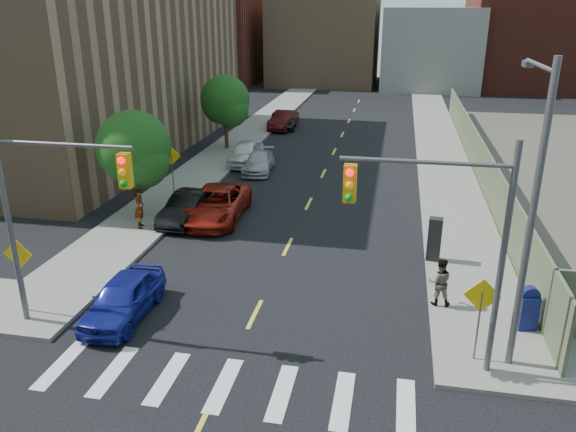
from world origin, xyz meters
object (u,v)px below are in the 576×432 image
at_px(parked_car_blue, 123,298).
at_px(parked_car_white, 246,153).
at_px(payphone, 434,239).
at_px(parked_car_silver, 259,162).
at_px(parked_car_red, 216,204).
at_px(parked_car_maroon, 284,120).
at_px(mailbox, 528,308).
at_px(parked_car_black, 188,207).
at_px(parked_car_grey, 282,120).
at_px(pedestrian_east, 440,282).
at_px(pedestrian_west, 139,208).

distance_m(parked_car_blue, parked_car_white, 20.29).
bearing_deg(parked_car_blue, payphone, 30.88).
bearing_deg(parked_car_blue, parked_car_silver, 88.87).
height_order(parked_car_red, parked_car_silver, parked_car_red).
xyz_separation_m(parked_car_blue, parked_car_red, (0.19, 9.78, 0.07)).
xyz_separation_m(parked_car_maroon, mailbox, (14.37, -30.62, 0.10)).
height_order(parked_car_black, parked_car_silver, parked_car_black).
height_order(parked_car_black, payphone, payphone).
bearing_deg(parked_car_grey, pedestrian_east, -74.48).
bearing_deg(mailbox, parked_car_blue, 173.93).
distance_m(parked_car_red, parked_car_white, 10.57).
xyz_separation_m(parked_car_white, mailbox, (14.55, -18.63, 0.10)).
bearing_deg(parked_car_silver, payphone, -54.06).
xyz_separation_m(parked_car_black, parked_car_red, (1.30, 0.55, 0.06)).
distance_m(parked_car_red, parked_car_maroon, 22.50).
relative_size(parked_car_white, payphone, 2.48).
bearing_deg(parked_car_maroon, parked_car_black, -86.32).
height_order(parked_car_silver, parked_car_grey, parked_car_grey).
xyz_separation_m(parked_car_black, parked_car_silver, (1.30, 9.44, -0.10)).
bearing_deg(pedestrian_east, mailbox, 156.02).
distance_m(parked_car_silver, payphone, 16.05).
xyz_separation_m(parked_car_grey, pedestrian_west, (-1.82, -25.01, 0.41)).
distance_m(parked_car_black, pedestrian_west, 2.46).
height_order(parked_car_maroon, payphone, payphone).
distance_m(parked_car_black, payphone, 12.11).
xyz_separation_m(parked_car_maroon, pedestrian_east, (11.62, -29.54, 0.24)).
xyz_separation_m(parked_car_grey, pedestrian_east, (11.80, -29.92, 0.32)).
height_order(mailbox, pedestrian_west, pedestrian_west).
relative_size(parked_car_white, parked_car_grey, 0.90).
height_order(parked_car_grey, payphone, payphone).
bearing_deg(mailbox, parked_car_silver, 114.91).
distance_m(parked_car_black, pedestrian_east, 13.48).
xyz_separation_m(parked_car_white, parked_car_grey, (0.00, 12.37, -0.07)).
bearing_deg(parked_car_blue, mailbox, 6.37).
relative_size(parked_car_maroon, mailbox, 3.14).
bearing_deg(parked_car_black, mailbox, -23.05).
distance_m(parked_car_black, parked_car_silver, 9.53).
bearing_deg(mailbox, parked_car_grey, 102.16).
distance_m(parked_car_black, parked_car_grey, 23.41).
xyz_separation_m(parked_car_blue, parked_car_grey, (-1.11, 32.63, -0.01)).
bearing_deg(parked_car_blue, parked_car_maroon, 91.11).
bearing_deg(parked_car_red, parked_car_silver, 87.70).
distance_m(parked_car_red, pedestrian_east, 12.66).
height_order(parked_car_blue, parked_car_black, parked_car_black).
distance_m(parked_car_red, payphone, 10.99).
bearing_deg(parked_car_grey, parked_car_blue, -94.05).
distance_m(parked_car_blue, parked_car_grey, 32.65).
xyz_separation_m(parked_car_red, pedestrian_west, (-3.12, -2.16, 0.33)).
distance_m(parked_car_white, parked_car_grey, 12.37).
bearing_deg(parked_car_maroon, payphone, -61.56).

